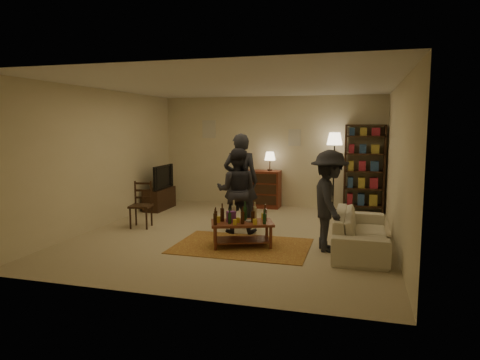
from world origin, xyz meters
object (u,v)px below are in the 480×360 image
at_px(tv_stand, 159,193).
at_px(coffee_table, 241,224).
at_px(dining_chair, 142,203).
at_px(floor_lamp, 334,144).
at_px(dresser, 260,188).
at_px(sofa, 361,231).
at_px(person_right, 237,191).
at_px(bookshelf, 364,168).
at_px(person_by_sofa, 329,201).
at_px(person_left, 241,181).

bearing_deg(tv_stand, coffee_table, -42.81).
xyz_separation_m(dining_chair, floor_lamp, (3.54, 2.59, 1.08)).
xyz_separation_m(tv_stand, dresser, (2.25, 0.91, 0.09)).
xyz_separation_m(sofa, person_right, (-2.24, 0.54, 0.49)).
bearing_deg(person_right, bookshelf, -137.14).
relative_size(bookshelf, person_right, 1.28).
relative_size(tv_stand, floor_lamp, 0.58).
distance_m(coffee_table, person_by_sofa, 1.48).
distance_m(coffee_table, floor_lamp, 3.81).
bearing_deg(sofa, floor_lamp, 11.65).
height_order(sofa, person_right, person_right).
distance_m(dining_chair, sofa, 4.20).
xyz_separation_m(bookshelf, person_left, (-2.32, -2.25, -0.11)).
height_order(dining_chair, dresser, dresser).
distance_m(dresser, person_by_sofa, 3.82).
bearing_deg(dresser, floor_lamp, -2.06).
height_order(coffee_table, dresser, dresser).
relative_size(person_left, person_right, 1.17).
height_order(coffee_table, person_by_sofa, person_by_sofa).
relative_size(dining_chair, bookshelf, 0.46).
distance_m(person_left, person_by_sofa, 2.10).
distance_m(sofa, person_left, 2.53).
distance_m(coffee_table, person_right, 1.02).
height_order(tv_stand, person_left, person_left).
height_order(bookshelf, floor_lamp, bookshelf).
height_order(bookshelf, sofa, bookshelf).
bearing_deg(person_right, floor_lamp, -128.93).
distance_m(sofa, person_by_sofa, 0.73).
distance_m(tv_stand, floor_lamp, 4.27).
relative_size(dining_chair, floor_lamp, 0.50).
bearing_deg(sofa, bookshelf, -0.82).
bearing_deg(bookshelf, coffee_table, -119.03).
relative_size(bookshelf, person_by_sofa, 1.25).
bearing_deg(person_right, dresser, -92.88).
distance_m(sofa, person_right, 2.35).
bearing_deg(dining_chair, floor_lamp, 26.24).
xyz_separation_m(coffee_table, sofa, (1.91, 0.34, -0.08)).
height_order(bookshelf, person_left, bookshelf).
bearing_deg(person_by_sofa, person_left, 42.61).
bearing_deg(dresser, person_left, -86.84).
bearing_deg(person_left, tv_stand, -33.78).
xyz_separation_m(coffee_table, person_left, (-0.37, 1.27, 0.54)).
bearing_deg(person_left, dining_chair, 8.27).
bearing_deg(sofa, dining_chair, 83.68).
relative_size(tv_stand, bookshelf, 0.52).
distance_m(person_left, person_right, 0.42).
height_order(coffee_table, dining_chair, dining_chair).
relative_size(tv_stand, person_right, 0.67).
bearing_deg(sofa, coffee_table, 100.01).
height_order(tv_stand, person_by_sofa, person_by_sofa).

